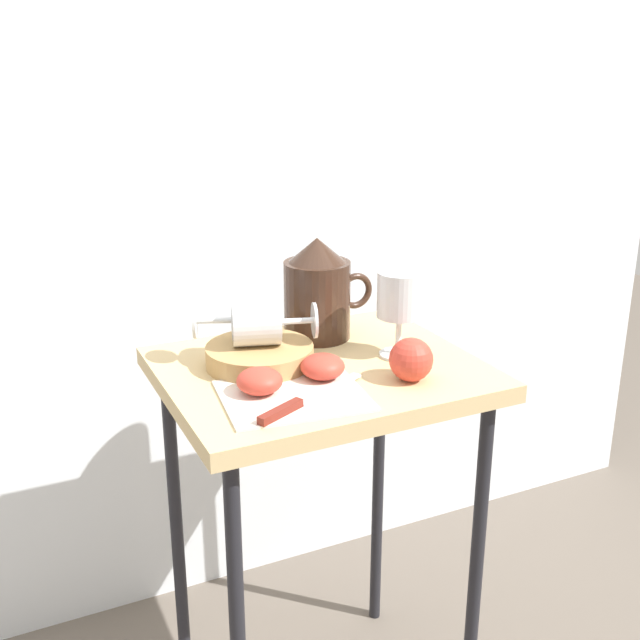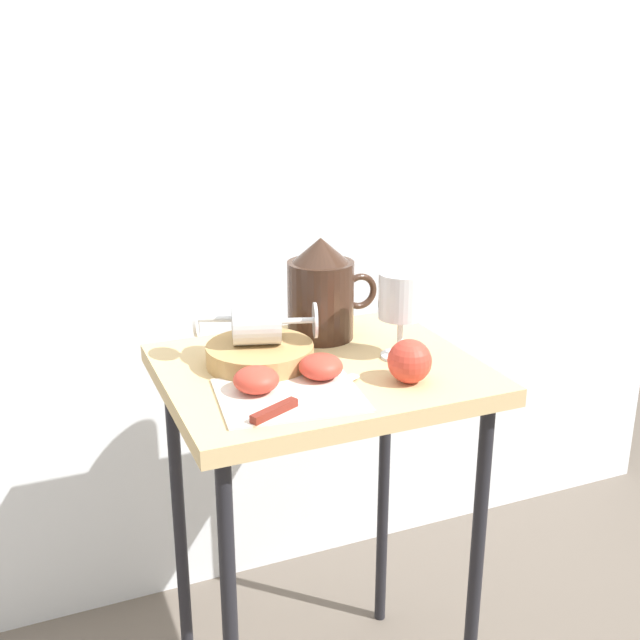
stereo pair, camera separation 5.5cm
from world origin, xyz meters
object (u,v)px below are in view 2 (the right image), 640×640
(apple_whole, at_px, (410,361))
(table, at_px, (320,411))
(apple_half_right, at_px, (321,367))
(knife, at_px, (292,403))
(wine_glass_tipped_near, at_px, (260,322))
(wine_glass_upright, at_px, (401,301))
(basket_tray, at_px, (260,355))
(apple_half_left, at_px, (256,380))
(pitcher, at_px, (321,297))
(wine_glass_tipped_far, at_px, (255,319))

(apple_whole, bearing_deg, table, 131.44)
(apple_half_right, height_order, knife, apple_half_right)
(wine_glass_tipped_near, bearing_deg, wine_glass_upright, -16.22)
(table, relative_size, wine_glass_upright, 4.80)
(wine_glass_upright, bearing_deg, table, 172.77)
(table, distance_m, wine_glass_tipped_near, 0.19)
(wine_glass_upright, relative_size, wine_glass_tipped_near, 0.95)
(wine_glass_upright, bearing_deg, apple_whole, -109.90)
(basket_tray, bearing_deg, apple_half_right, -55.83)
(apple_whole, bearing_deg, apple_half_right, 154.66)
(basket_tray, bearing_deg, apple_half_left, -111.11)
(pitcher, bearing_deg, apple_half_left, -134.00)
(apple_half_right, bearing_deg, wine_glass_tipped_far, 118.04)
(apple_half_right, bearing_deg, apple_whole, -25.34)
(wine_glass_tipped_far, relative_size, apple_whole, 2.26)
(table, xyz_separation_m, wine_glass_tipped_near, (-0.09, 0.05, 0.16))
(wine_glass_tipped_far, xyz_separation_m, knife, (-0.01, -0.21, -0.06))
(wine_glass_tipped_far, bearing_deg, apple_half_left, -107.67)
(pitcher, bearing_deg, wine_glass_tipped_near, -151.19)
(basket_tray, relative_size, knife, 0.85)
(table, height_order, basket_tray, basket_tray)
(wine_glass_tipped_near, bearing_deg, apple_whole, -40.87)
(table, xyz_separation_m, wine_glass_tipped_far, (-0.09, 0.07, 0.16))
(basket_tray, bearing_deg, wine_glass_tipped_far, 88.24)
(wine_glass_tipped_near, relative_size, wine_glass_tipped_far, 0.98)
(wine_glass_tipped_far, bearing_deg, basket_tray, -91.76)
(knife, bearing_deg, wine_glass_upright, 26.51)
(wine_glass_tipped_near, relative_size, apple_half_left, 2.22)
(basket_tray, height_order, wine_glass_upright, wine_glass_upright)
(wine_glass_upright, xyz_separation_m, wine_glass_tipped_far, (-0.23, 0.09, -0.03))
(basket_tray, height_order, knife, basket_tray)
(apple_half_left, bearing_deg, table, 27.11)
(apple_half_left, bearing_deg, wine_glass_tipped_far, 72.33)
(table, distance_m, apple_half_left, 0.18)
(apple_whole, bearing_deg, apple_half_left, 168.32)
(wine_glass_upright, bearing_deg, knife, -153.49)
(pitcher, relative_size, apple_half_left, 2.64)
(wine_glass_upright, bearing_deg, apple_half_left, -169.50)
(table, height_order, pitcher, pitcher)
(table, height_order, apple_half_left, apple_half_left)
(basket_tray, bearing_deg, table, -25.21)
(pitcher, relative_size, wine_glass_tipped_near, 1.19)
(wine_glass_tipped_near, distance_m, knife, 0.20)
(table, distance_m, wine_glass_tipped_far, 0.19)
(wine_glass_upright, relative_size, knife, 0.70)
(wine_glass_upright, xyz_separation_m, wine_glass_tipped_near, (-0.23, 0.07, -0.03))
(pitcher, bearing_deg, basket_tray, -149.87)
(apple_whole, bearing_deg, wine_glass_upright, 70.10)
(apple_half_right, relative_size, apple_whole, 1.00)
(apple_half_left, bearing_deg, basket_tray, 68.89)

